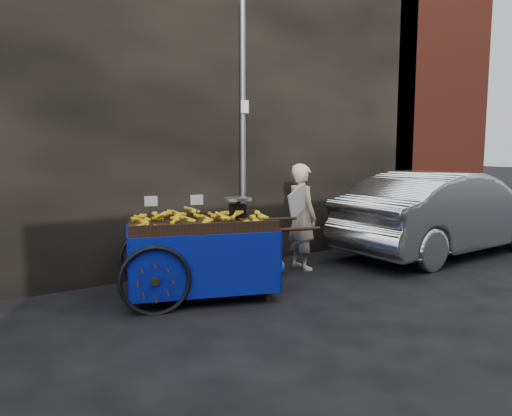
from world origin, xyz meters
TOP-DOWN VIEW (x-y plane):
  - ground at (0.00, 0.00)m, footprint 80.00×80.00m
  - building_wall at (0.39, 2.60)m, footprint 13.50×2.00m
  - street_pole at (0.30, 1.30)m, footprint 0.12×0.10m
  - banana_cart at (-0.90, 0.50)m, footprint 2.59×1.79m
  - vendor at (1.03, 0.83)m, footprint 0.72×0.63m
  - plastic_bag at (0.47, 0.72)m, footprint 0.29×0.23m
  - parked_car at (3.77, 0.29)m, footprint 4.31×1.58m

SIDE VIEW (x-z plane):
  - ground at x=0.00m, z-range 0.00..0.00m
  - plastic_bag at x=0.47m, z-range 0.00..0.26m
  - parked_car at x=3.77m, z-range 0.00..1.41m
  - vendor at x=1.03m, z-range 0.00..1.58m
  - banana_cart at x=-0.90m, z-range 0.15..1.44m
  - street_pole at x=0.30m, z-range 0.01..4.01m
  - building_wall at x=0.39m, z-range 0.00..5.00m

